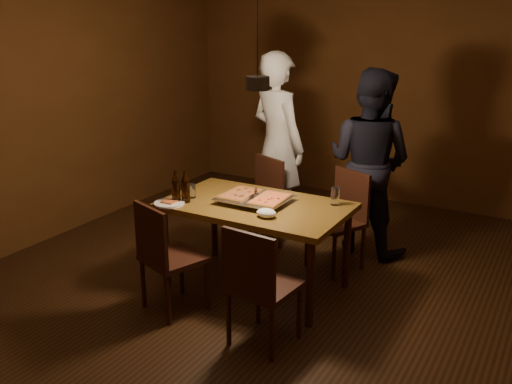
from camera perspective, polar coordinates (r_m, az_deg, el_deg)
The scene contains 19 objects.
room_shell at distance 4.35m, azimuth 0.15°, elevation 6.25°, with size 6.00×6.00×6.00m.
dining_table at distance 4.71m, azimuth 0.00°, elevation -2.02°, with size 1.50×0.90×0.75m.
chair_far_left at distance 5.61m, azimuth 0.51°, elevation -0.23°, with size 0.55×0.55×0.49m.
chair_far_right at distance 5.22m, azimuth 8.68°, elevation -1.84°, with size 0.55×0.55×0.49m.
chair_near_left at distance 4.41m, azimuth -9.20°, elevation -5.59°, with size 0.54×0.54×0.49m.
chair_near_right at distance 3.91m, azimuth 0.16°, elevation -8.52°, with size 0.46×0.46×0.49m.
pizza_tray at distance 4.70m, azimuth -0.14°, elevation -0.79°, with size 0.55×0.45×0.05m, color silver.
pizza_meat at distance 4.76m, azimuth -1.62°, elevation -0.13°, with size 0.24×0.38×0.02m, color maroon.
pizza_cheese at distance 4.62m, azimuth 1.41°, elevation -0.67°, with size 0.24×0.38×0.02m, color gold.
spatula at distance 4.69m, azimuth -0.10°, elevation -0.31°, with size 0.09×0.24×0.04m, color silver, non-canonical shape.
beer_bottle_a at distance 4.72m, azimuth -8.02°, elevation 0.52°, with size 0.07×0.07×0.27m.
beer_bottle_b at distance 4.71m, azimuth -7.06°, elevation 0.53°, with size 0.07×0.07×0.27m.
water_glass_left at distance 4.85m, azimuth -6.46°, elevation 0.10°, with size 0.07×0.07×0.12m, color silver.
water_glass_right at distance 4.68m, azimuth 7.91°, elevation -0.42°, with size 0.07×0.07×0.14m, color silver.
plate_slice at distance 4.72m, azimuth -8.68°, elevation -1.10°, with size 0.25×0.25×0.03m.
napkin at distance 4.37m, azimuth 1.04°, elevation -2.12°, with size 0.16×0.12×0.07m, color white.
diner_white at distance 5.84m, azimuth 2.18°, elevation 4.64°, with size 0.69×0.45×1.89m, color silver.
diner_dark at distance 5.53m, azimuth 11.23°, elevation 2.94°, with size 0.86×0.67×1.77m, color black.
pendant_lamp at distance 4.29m, azimuth 0.15°, elevation 10.97°, with size 0.18×0.18×1.10m.
Camera 1 is at (2.11, -3.71, 2.26)m, focal length 40.00 mm.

